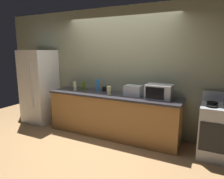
% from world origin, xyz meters
% --- Properties ---
extents(ground_plane, '(8.00, 8.00, 0.00)m').
position_xyz_m(ground_plane, '(0.00, 0.00, 0.00)').
color(ground_plane, '#A87F51').
extents(back_wall, '(6.40, 0.10, 2.70)m').
position_xyz_m(back_wall, '(0.00, 0.81, 1.35)').
color(back_wall, gray).
rests_on(back_wall, ground_plane).
extents(counter_run, '(2.84, 0.64, 0.90)m').
position_xyz_m(counter_run, '(0.00, 0.40, 0.45)').
color(counter_run, '#9E6B38').
rests_on(counter_run, ground_plane).
extents(refrigerator, '(0.72, 0.73, 1.80)m').
position_xyz_m(refrigerator, '(-2.05, 0.40, 0.90)').
color(refrigerator, white).
rests_on(refrigerator, ground_plane).
extents(stove_range, '(0.60, 0.61, 1.08)m').
position_xyz_m(stove_range, '(2.00, 0.40, 0.46)').
color(stove_range, '#B7BABF').
rests_on(stove_range, ground_plane).
extents(microwave, '(0.48, 0.35, 0.27)m').
position_xyz_m(microwave, '(0.96, 0.45, 1.04)').
color(microwave, '#B7BABF').
rests_on(microwave, counter_run).
extents(toaster_oven, '(0.34, 0.26, 0.21)m').
position_xyz_m(toaster_oven, '(0.45, 0.46, 1.01)').
color(toaster_oven, '#B7BABF').
rests_on(toaster_oven, counter_run).
extents(bottle_olive_oil, '(0.08, 0.08, 0.20)m').
position_xyz_m(bottle_olive_oil, '(-0.77, 0.49, 1.00)').
color(bottle_olive_oil, '#4C6B19').
rests_on(bottle_olive_oil, counter_run).
extents(bottle_spray_cleaner, '(0.07, 0.07, 0.26)m').
position_xyz_m(bottle_spray_cleaner, '(-0.44, 0.57, 1.03)').
color(bottle_spray_cleaner, '#338CE5').
rests_on(bottle_spray_cleaner, counter_run).
extents(bottle_hand_soap, '(0.07, 0.07, 0.20)m').
position_xyz_m(bottle_hand_soap, '(-0.91, 0.35, 1.00)').
color(bottle_hand_soap, beige).
rests_on(bottle_hand_soap, counter_run).
extents(bottle_vinegar, '(0.08, 0.08, 0.18)m').
position_xyz_m(bottle_vinegar, '(-0.02, 0.32, 0.99)').
color(bottle_vinegar, beige).
rests_on(bottle_vinegar, counter_run).
extents(mug_black, '(0.09, 0.09, 0.10)m').
position_xyz_m(mug_black, '(-0.30, 0.61, 0.95)').
color(mug_black, black).
rests_on(mug_black, counter_run).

